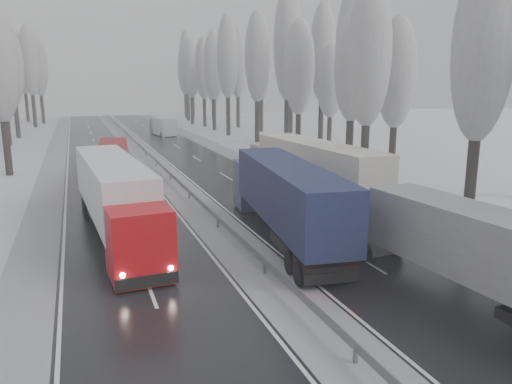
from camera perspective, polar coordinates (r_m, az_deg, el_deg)
carriageway_right at (r=41.30m, az=-1.09°, el=0.34°), size 7.50×200.00×0.03m
carriageway_left at (r=39.28m, az=-15.74°, el=-0.76°), size 7.50×200.00×0.03m
median_slush at (r=39.96m, az=-8.23°, el=-0.19°), size 3.00×200.00×0.04m
shoulder_right at (r=43.11m, az=5.15°, el=0.82°), size 2.40×200.00×0.04m
shoulder_left at (r=39.28m, az=-22.95°, el=-1.28°), size 2.40×200.00×0.04m
median_guardrail at (r=39.83m, az=-8.25°, el=0.62°), size 0.12×200.00×0.76m
tree_16 at (r=33.08m, az=24.56°, el=14.83°), size 3.60×3.60×16.53m
tree_18 at (r=41.75m, az=12.79°, el=14.93°), size 3.60×3.60×16.58m
tree_19 at (r=48.10m, az=15.79°, el=12.88°), size 3.60×3.60×14.57m
tree_20 at (r=50.43m, az=11.01°, el=13.90°), size 3.60×3.60×15.71m
tree_21 at (r=55.09m, az=10.97°, el=15.69°), size 3.60×3.60×18.62m
tree_22 at (r=59.28m, az=4.97°, el=13.91°), size 3.60×3.60×15.86m
tree_23 at (r=65.65m, az=8.55°, el=12.39°), size 3.60×3.60×13.55m
tree_24 at (r=64.73m, az=3.66°, el=16.42°), size 3.60×3.60×20.49m
tree_25 at (r=71.25m, az=7.62°, el=15.43°), size 3.60×3.60×19.44m
tree_26 at (r=74.05m, az=0.13°, el=15.10°), size 3.60×3.60×18.78m
tree_27 at (r=80.40m, az=4.07°, el=14.33°), size 3.60×3.60×17.62m
tree_28 at (r=83.82m, az=-3.27°, el=15.13°), size 3.60×3.60×19.62m
tree_29 at (r=89.93m, az=0.63°, el=14.35°), size 3.60×3.60×18.11m
tree_30 at (r=93.21m, az=-4.90°, el=14.15°), size 3.60×3.60×17.86m
tree_31 at (r=98.74m, az=-2.11°, el=14.35°), size 3.60×3.60×18.58m
tree_32 at (r=100.48m, az=-6.01°, el=13.80°), size 3.60×3.60×17.33m
tree_33 at (r=105.11m, az=-4.82°, el=12.72°), size 3.60×3.60×14.33m
tree_34 at (r=107.19m, az=-7.43°, el=13.78°), size 3.60×3.60×17.63m
tree_35 at (r=113.41m, az=-3.21°, el=13.98°), size 3.60×3.60×18.25m
tree_36 at (r=117.13m, az=-7.90°, el=14.45°), size 3.60×3.60×20.23m
tree_37 at (r=122.60m, az=-4.99°, el=13.28°), size 3.60×3.60×16.37m
tree_38 at (r=127.77m, az=-8.14°, el=13.63°), size 3.60×3.60×17.97m
tree_39 at (r=132.26m, az=-7.27°, el=13.11°), size 3.60×3.60×16.19m
tree_68 at (r=77.88m, az=-27.09°, el=12.65°), size 3.60×3.60×16.65m
tree_70 at (r=87.88m, az=-26.16°, el=12.74°), size 3.60×3.60×17.09m
tree_72 at (r=97.43m, az=-27.08°, el=11.76°), size 3.60×3.60×15.11m
tree_74 at (r=107.89m, az=-24.47°, el=13.49°), size 3.60×3.60×19.68m
tree_76 at (r=117.17m, az=-23.60°, el=13.04°), size 3.60×3.60×18.55m
tree_77 at (r=121.55m, az=-26.06°, el=11.49°), size 3.60×3.60×14.32m
tree_78 at (r=124.00m, az=-25.10°, el=13.11°), size 3.60×3.60×19.55m
tree_79 at (r=128.19m, az=-26.15°, el=12.25°), size 3.60×3.60×17.07m
truck_grey_tarp at (r=21.49m, az=23.48°, el=-5.96°), size 3.60×15.26×3.88m
truck_blue_box at (r=27.96m, az=3.08°, el=-0.20°), size 4.72×17.24×4.38m
truck_cream_box at (r=36.73m, az=6.16°, el=2.90°), size 3.70×17.63×4.49m
box_truck_distant at (r=84.89m, az=-10.63°, el=7.38°), size 3.44×8.12×2.94m
truck_red_white at (r=28.83m, az=-15.77°, el=-0.28°), size 3.85×17.19×4.38m
truck_red_red at (r=41.78m, az=-15.91°, el=2.97°), size 3.37×14.38×3.66m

